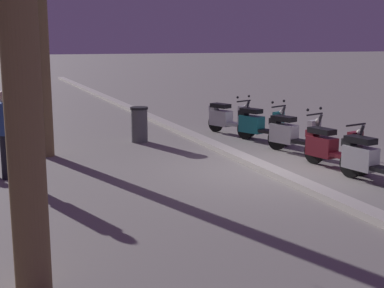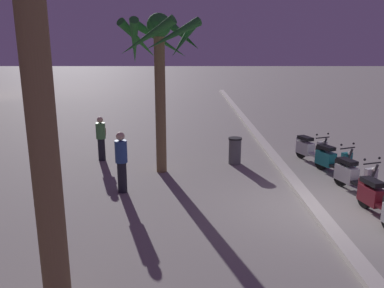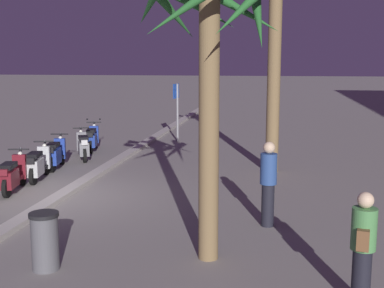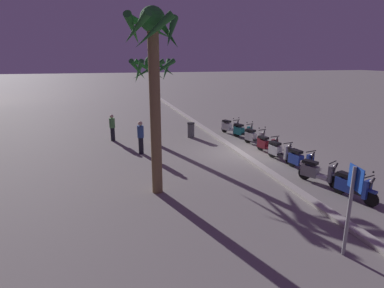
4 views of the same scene
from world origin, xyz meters
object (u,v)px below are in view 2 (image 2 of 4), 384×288
Objects in this scene: litter_bin at (235,150)px; scooter_teal_lead_nearest at (332,160)px; scooter_silver_second_in_line at (353,176)px; palm_tree_mid_walkway at (160,53)px; pedestrian_strolling_near_curb at (101,137)px; scooter_silver_mid_centre at (310,149)px; pedestrian_by_palm_tree at (121,161)px; scooter_maroon_last_in_row at (379,198)px.

scooter_teal_lead_nearest is at bearing -110.98° from litter_bin.
scooter_silver_second_in_line is at bearing -179.01° from scooter_teal_lead_nearest.
pedestrian_strolling_near_curb is at bearing 59.36° from palm_tree_mid_walkway.
palm_tree_mid_walkway is at bearing -120.64° from pedestrian_strolling_near_curb.
scooter_silver_second_in_line is 3.05m from scooter_silver_mid_centre.
litter_bin is (2.81, -3.51, -0.45)m from pedestrian_by_palm_tree.
palm_tree_mid_walkway is (1.85, 5.57, 3.38)m from scooter_silver_second_in_line.
scooter_maroon_last_in_row is 4.68m from scooter_silver_mid_centre.
pedestrian_by_palm_tree is at bearing 116.14° from scooter_silver_mid_centre.
pedestrian_by_palm_tree is 4.51m from litter_bin.
scooter_silver_second_in_line is 1.01× the size of pedestrian_by_palm_tree.
scooter_silver_second_in_line reaches higher than scooter_maroon_last_in_row.
scooter_teal_lead_nearest and scooter_silver_mid_centre have the same top height.
litter_bin is (-0.27, 2.76, 0.02)m from scooter_silver_mid_centre.
palm_tree_mid_walkway is (-1.19, 5.28, 3.38)m from scooter_silver_mid_centre.
scooter_maroon_last_in_row is 6.71m from pedestrian_by_palm_tree.
scooter_maroon_last_in_row is 0.36× the size of palm_tree_mid_walkway.
litter_bin is at bearing -95.35° from pedestrian_strolling_near_curb.
pedestrian_strolling_near_curb is 1.71× the size of litter_bin.
litter_bin is (-0.45, -4.84, -0.37)m from pedestrian_strolling_near_curb.
scooter_silver_second_in_line is 8.54m from pedestrian_strolling_near_curb.
scooter_maroon_last_in_row reaches higher than litter_bin.
pedestrian_strolling_near_curb is at bearing 84.65° from litter_bin.
pedestrian_by_palm_tree is at bearing 128.68° from litter_bin.
scooter_maroon_last_in_row is 1.02× the size of pedestrian_by_palm_tree.
scooter_maroon_last_in_row is at bearing -122.30° from palm_tree_mid_walkway.
scooter_silver_mid_centre is 7.61m from pedestrian_strolling_near_curb.
scooter_maroon_last_in_row is at bearing -121.82° from pedestrian_strolling_near_curb.
pedestrian_strolling_near_curb reaches higher than scooter_silver_mid_centre.
pedestrian_strolling_near_curb reaches higher than scooter_maroon_last_in_row.
palm_tree_mid_walkway is 3.11× the size of pedestrian_strolling_near_curb.
palm_tree_mid_walkway is 2.88× the size of pedestrian_by_palm_tree.
litter_bin is at bearing 47.77° from scooter_silver_second_in_line.
pedestrian_by_palm_tree reaches higher than scooter_silver_mid_centre.
scooter_maroon_last_in_row is 1.01× the size of scooter_silver_second_in_line.
scooter_maroon_last_in_row is 7.35m from palm_tree_mid_walkway.
scooter_maroon_last_in_row is at bearing -177.10° from scooter_silver_mid_centre.
pedestrian_strolling_near_curb is (3.23, 7.90, 0.39)m from scooter_silver_second_in_line.
pedestrian_by_palm_tree is (-1.65, 6.53, 0.46)m from scooter_teal_lead_nearest.
scooter_silver_second_in_line is at bearing -112.22° from pedestrian_strolling_near_curb.
scooter_maroon_last_in_row is 1.11× the size of pedestrian_strolling_near_curb.
scooter_silver_second_in_line is (1.64, -0.06, 0.02)m from scooter_maroon_last_in_row.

